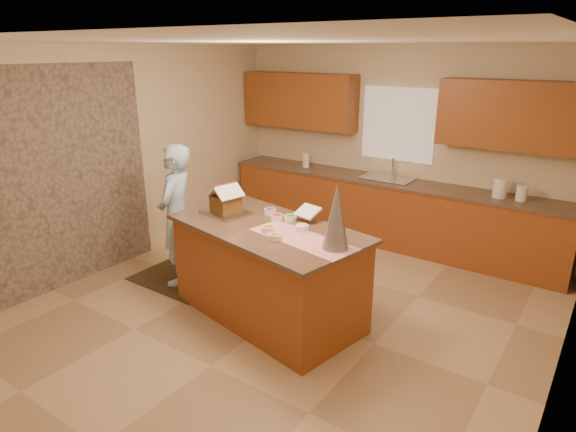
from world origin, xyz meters
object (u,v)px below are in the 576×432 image
(island_base, at_px, (268,274))
(gingerbread_house, at_px, (226,201))
(tinsel_tree, at_px, (336,217))
(boy, at_px, (177,216))

(island_base, distance_m, gingerbread_house, 0.88)
(tinsel_tree, xyz_separation_m, gingerbread_house, (-1.42, 0.17, -0.16))
(island_base, bearing_deg, boy, -169.83)
(boy, bearing_deg, gingerbread_house, 69.75)
(island_base, bearing_deg, gingerbread_house, -174.81)
(tinsel_tree, distance_m, gingerbread_house, 1.44)
(island_base, distance_m, tinsel_tree, 1.17)
(island_base, xyz_separation_m, tinsel_tree, (0.83, -0.11, 0.81))
(island_base, xyz_separation_m, gingerbread_house, (-0.59, 0.06, 0.65))
(tinsel_tree, height_order, boy, boy)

